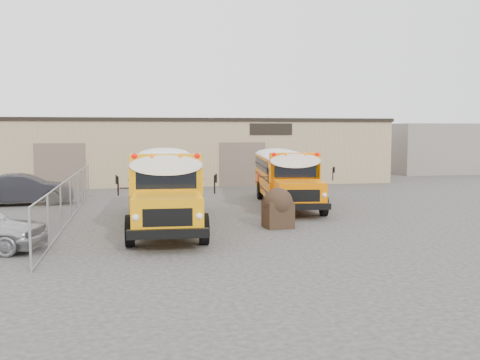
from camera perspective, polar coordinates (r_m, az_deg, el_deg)
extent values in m
plane|color=#312F2D|center=(21.51, -2.39, -4.95)|extent=(120.00, 120.00, 0.00)
cube|color=#907459|center=(41.08, -6.59, 3.10)|extent=(30.00, 10.00, 4.50)
cube|color=black|center=(41.05, -6.62, 6.31)|extent=(30.20, 10.20, 0.25)
cube|color=black|center=(37.06, 3.33, 5.43)|extent=(3.00, 0.08, 0.80)
cube|color=brown|center=(36.31, -18.64, 1.37)|extent=(3.20, 0.08, 3.00)
cube|color=brown|center=(36.69, 0.28, 1.69)|extent=(3.20, 0.08, 3.00)
cylinder|color=#95989E|center=(15.48, -21.49, -6.00)|extent=(0.07, 0.07, 1.80)
cylinder|color=#95989E|center=(18.39, -19.79, -4.18)|extent=(0.07, 0.07, 1.80)
cylinder|color=#95989E|center=(21.32, -18.57, -2.87)|extent=(0.07, 0.07, 1.80)
cylinder|color=#95989E|center=(24.28, -17.65, -1.87)|extent=(0.07, 0.07, 1.80)
cylinder|color=#95989E|center=(27.24, -16.92, -1.09)|extent=(0.07, 0.07, 1.80)
cylinder|color=#95989E|center=(30.21, -16.34, -0.46)|extent=(0.07, 0.07, 1.80)
cylinder|color=#95989E|center=(33.18, -15.87, 0.06)|extent=(0.07, 0.07, 1.80)
cylinder|color=#95989E|center=(24.18, -17.70, 0.20)|extent=(0.05, 18.00, 0.05)
cylinder|color=#95989E|center=(24.39, -17.59, -3.85)|extent=(0.05, 18.00, 0.05)
cube|color=#95989E|center=(24.28, -17.65, -1.87)|extent=(0.02, 18.00, 1.70)
cube|color=gray|center=(52.52, 20.18, 3.24)|extent=(10.00, 8.00, 4.40)
cube|color=orange|center=(28.88, -8.10, 0.82)|extent=(2.90, 7.91, 2.11)
cube|color=orange|center=(23.91, -7.98, -1.23)|extent=(2.35, 2.35, 1.18)
cube|color=black|center=(24.96, -8.04, 1.47)|extent=(2.11, 0.15, 0.77)
cube|color=white|center=(28.81, -8.13, 3.21)|extent=(2.90, 7.99, 0.41)
cube|color=orange|center=(25.16, -8.07, 2.98)|extent=(2.54, 0.62, 0.37)
sphere|color=#E50705|center=(24.94, -10.55, 3.20)|extent=(0.21, 0.21, 0.21)
sphere|color=#E50705|center=(24.96, -5.58, 3.27)|extent=(0.21, 0.21, 0.21)
sphere|color=orange|center=(24.92, -9.18, 3.23)|extent=(0.21, 0.21, 0.21)
sphere|color=orange|center=(24.93, -6.95, 3.26)|extent=(0.21, 0.21, 0.21)
cube|color=black|center=(22.77, -7.94, -2.75)|extent=(2.52, 0.33, 0.29)
cube|color=black|center=(32.91, -8.14, -0.26)|extent=(2.52, 0.31, 0.29)
cube|color=black|center=(28.89, -8.10, 0.67)|extent=(2.93, 7.76, 0.06)
cube|color=black|center=(29.15, -8.12, 2.02)|extent=(2.88, 6.68, 0.64)
cylinder|color=black|center=(24.12, -10.88, -2.63)|extent=(0.33, 1.08, 1.07)
cylinder|color=black|center=(24.14, -5.06, -2.55)|extent=(0.33, 1.08, 1.07)
cylinder|color=black|center=(30.55, -10.39, -0.95)|extent=(0.33, 1.08, 1.07)
cylinder|color=black|center=(30.57, -5.81, -0.89)|extent=(0.33, 1.08, 1.07)
cylinder|color=#BF0505|center=(26.25, -11.87, 0.59)|extent=(0.06, 0.58, 0.58)
cube|color=orange|center=(34.03, 3.32, 1.35)|extent=(3.29, 7.48, 1.95)
cube|color=orange|center=(29.45, 4.41, -0.12)|extent=(2.35, 2.35, 1.10)
cube|color=black|center=(30.43, 4.14, 1.90)|extent=(1.94, 0.31, 0.71)
cube|color=white|center=(33.97, 3.33, 3.23)|extent=(3.30, 7.56, 0.38)
cube|color=orange|center=(30.62, 4.09, 3.05)|extent=(2.37, 0.77, 0.34)
sphere|color=#E50705|center=(30.28, 2.27, 3.25)|extent=(0.19, 0.19, 0.19)
sphere|color=#E50705|center=(30.55, 6.01, 3.24)|extent=(0.19, 0.19, 0.19)
sphere|color=orange|center=(30.34, 3.31, 3.25)|extent=(0.19, 0.19, 0.19)
sphere|color=orange|center=(30.46, 4.99, 3.24)|extent=(0.19, 0.19, 0.19)
cube|color=black|center=(28.39, 4.72, -1.21)|extent=(2.34, 0.51, 0.27)
cube|color=black|center=(37.74, 2.63, 0.43)|extent=(2.34, 0.49, 0.27)
cube|color=black|center=(34.03, 3.31, 1.23)|extent=(3.31, 7.34, 0.06)
cube|color=black|center=(34.28, 3.26, 2.29)|extent=(3.17, 6.35, 0.59)
cylinder|color=black|center=(29.48, 2.19, -1.17)|extent=(0.39, 1.02, 0.99)
cylinder|color=black|center=(29.79, 6.53, -1.13)|extent=(0.39, 1.02, 0.99)
cylinder|color=black|center=(35.43, 1.20, -0.07)|extent=(0.39, 1.02, 0.99)
cylinder|color=black|center=(35.69, 4.83, -0.05)|extent=(0.39, 1.02, 0.99)
cylinder|color=#BF0505|center=(31.40, 0.93, 1.24)|extent=(0.10, 0.53, 0.53)
cube|color=black|center=(21.16, 4.07, -3.68)|extent=(1.16, 1.06, 1.06)
sphere|color=black|center=(21.09, 4.08, -2.40)|extent=(1.16, 1.16, 1.16)
imported|color=black|center=(29.68, -22.03, -0.93)|extent=(4.98, 2.10, 1.60)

